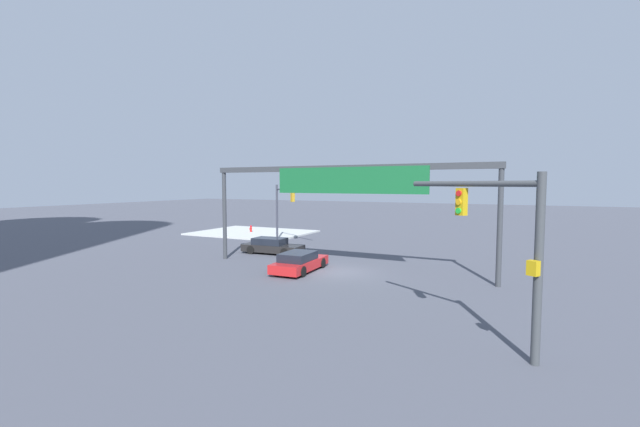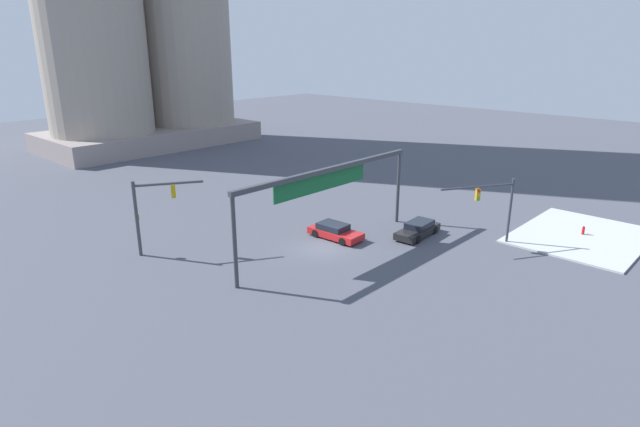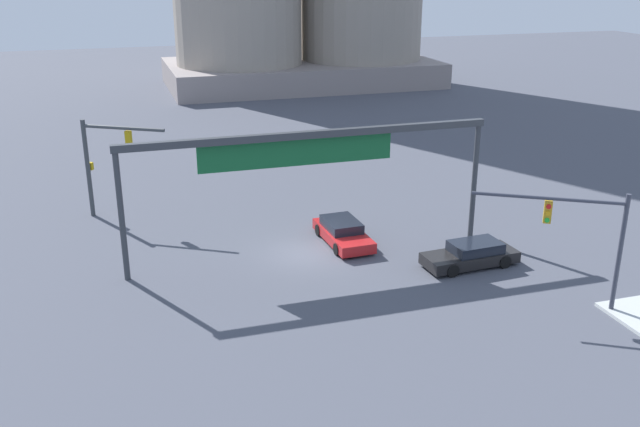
{
  "view_description": "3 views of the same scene",
  "coord_description": "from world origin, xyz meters",
  "px_view_note": "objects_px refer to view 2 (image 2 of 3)",
  "views": [
    {
      "loc": [
        -10.04,
        22.67,
        5.38
      ],
      "look_at": [
        0.27,
        1.86,
        3.7
      ],
      "focal_mm": 22.97,
      "sensor_mm": 36.0,
      "label": 1
    },
    {
      "loc": [
        -27.91,
        -25.35,
        15.16
      ],
      "look_at": [
        -2.44,
        -1.71,
        3.8
      ],
      "focal_mm": 29.19,
      "sensor_mm": 36.0,
      "label": 2
    },
    {
      "loc": [
        -9.32,
        -32.03,
        14.32
      ],
      "look_at": [
        0.36,
        -0.83,
        2.44
      ],
      "focal_mm": 39.63,
      "sensor_mm": 36.0,
      "label": 3
    }
  ],
  "objects_px": {
    "traffic_signal_near_corner": "(494,201)",
    "sedan_car_approaching": "(335,231)",
    "traffic_signal_opposite_side": "(150,206)",
    "sedan_car_waiting_far": "(418,229)",
    "fire_hydrant_on_curb": "(583,230)"
  },
  "relations": [
    {
      "from": "traffic_signal_opposite_side",
      "to": "sedan_car_approaching",
      "type": "xyz_separation_m",
      "value": [
        11.81,
        -7.8,
        -3.22
      ]
    },
    {
      "from": "sedan_car_approaching",
      "to": "sedan_car_waiting_far",
      "type": "xyz_separation_m",
      "value": [
        5.06,
        -4.71,
        -0.0
      ]
    },
    {
      "from": "traffic_signal_near_corner",
      "to": "traffic_signal_opposite_side",
      "type": "distance_m",
      "value": 25.97
    },
    {
      "from": "sedan_car_approaching",
      "to": "traffic_signal_opposite_side",
      "type": "bearing_deg",
      "value": -125.72
    },
    {
      "from": "traffic_signal_near_corner",
      "to": "sedan_car_waiting_far",
      "type": "distance_m",
      "value": 6.47
    },
    {
      "from": "traffic_signal_near_corner",
      "to": "sedan_car_approaching",
      "type": "height_order",
      "value": "traffic_signal_near_corner"
    },
    {
      "from": "fire_hydrant_on_curb",
      "to": "sedan_car_waiting_far",
      "type": "bearing_deg",
      "value": 132.71
    },
    {
      "from": "fire_hydrant_on_curb",
      "to": "traffic_signal_opposite_side",
      "type": "bearing_deg",
      "value": 139.21
    },
    {
      "from": "traffic_signal_opposite_side",
      "to": "sedan_car_waiting_far",
      "type": "relative_size",
      "value": 1.19
    },
    {
      "from": "traffic_signal_near_corner",
      "to": "sedan_car_approaching",
      "type": "distance_m",
      "value": 12.65
    },
    {
      "from": "traffic_signal_opposite_side",
      "to": "fire_hydrant_on_curb",
      "type": "height_order",
      "value": "traffic_signal_opposite_side"
    },
    {
      "from": "traffic_signal_opposite_side",
      "to": "traffic_signal_near_corner",
      "type": "bearing_deg",
      "value": -12.48
    },
    {
      "from": "traffic_signal_opposite_side",
      "to": "fire_hydrant_on_curb",
      "type": "xyz_separation_m",
      "value": [
        26.15,
        -22.56,
        -3.31
      ]
    },
    {
      "from": "traffic_signal_opposite_side",
      "to": "sedan_car_waiting_far",
      "type": "xyz_separation_m",
      "value": [
        16.87,
        -12.51,
        -3.22
      ]
    },
    {
      "from": "traffic_signal_near_corner",
      "to": "sedan_car_waiting_far",
      "type": "xyz_separation_m",
      "value": [
        -2.03,
        5.3,
        -3.12
      ]
    }
  ]
}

